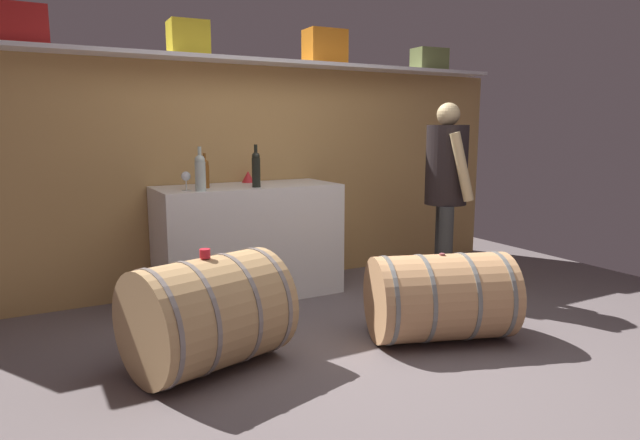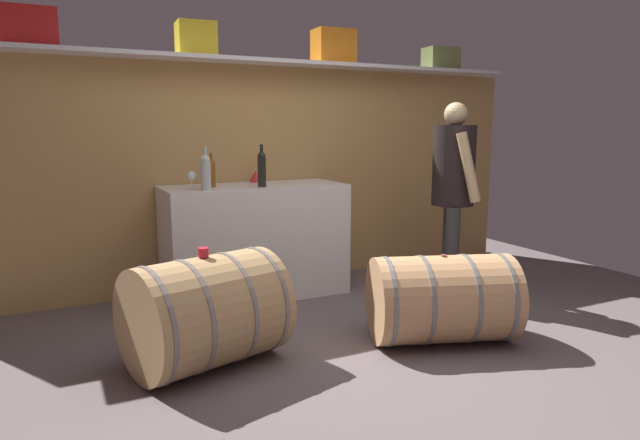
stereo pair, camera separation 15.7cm
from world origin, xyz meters
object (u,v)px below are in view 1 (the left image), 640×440
toolcase_yellow (188,38)px  work_cabinet (249,241)px  tasting_cup (205,253)px  toolcase_orange (325,47)px  winemaker_pouring (447,179)px  red_funnel (248,177)px  wine_barrel_near (208,313)px  wine_barrel_far (440,297)px  wine_bottle_amber (205,173)px  wine_glass (186,177)px  toolcase_olive (429,60)px  wine_bottle_clear (200,172)px  wine_bottle_dark (256,168)px  toolcase_red (16,25)px

toolcase_yellow → work_cabinet: bearing=-27.9°
tasting_cup → toolcase_orange: bearing=42.1°
work_cabinet → winemaker_pouring: bearing=-29.0°
red_funnel → wine_barrel_near: 1.80m
wine_barrel_near → wine_barrel_far: wine_barrel_near is taller
wine_bottle_amber → toolcase_yellow: bearing=94.6°
toolcase_yellow → wine_barrel_near: size_ratio=0.30×
toolcase_orange → red_funnel: bearing=-177.8°
tasting_cup → wine_glass: bearing=79.5°
toolcase_olive → wine_barrel_near: size_ratio=0.33×
work_cabinet → red_funnel: size_ratio=13.54×
wine_barrel_far → winemaker_pouring: winemaker_pouring is taller
toolcase_olive → wine_barrel_near: 3.61m
toolcase_orange → wine_glass: bearing=-163.1°
work_cabinet → wine_bottle_clear: wine_bottle_clear is taller
tasting_cup → wine_bottle_dark: bearing=54.3°
wine_bottle_dark → wine_bottle_clear: wine_bottle_dark is taller
wine_bottle_dark → wine_bottle_clear: (-0.47, -0.05, -0.01)m
wine_bottle_dark → wine_barrel_far: bearing=-61.5°
toolcase_yellow → work_cabinet: toolcase_yellow is taller
wine_bottle_amber → wine_barrel_near: wine_bottle_amber is taller
red_funnel → wine_bottle_clear: bearing=-141.2°
toolcase_orange → toolcase_olive: bearing=2.3°
wine_glass → wine_barrel_near: size_ratio=0.15×
wine_barrel_near → wine_bottle_clear: bearing=58.4°
wine_bottle_clear → winemaker_pouring: (1.89, -0.58, -0.09)m
work_cabinet → wine_bottle_clear: bearing=-154.5°
wine_bottle_amber → wine_bottle_clear: (-0.09, -0.19, 0.02)m
toolcase_olive → winemaker_pouring: (-0.63, -1.02, -1.09)m
toolcase_red → wine_bottle_dark: (1.59, -0.40, -1.02)m
wine_bottle_amber → work_cabinet: bearing=4.2°
work_cabinet → wine_bottle_clear: 0.79m
toolcase_orange → wine_bottle_amber: toolcase_orange is taller
wine_barrel_far → toolcase_red: bearing=161.9°
toolcase_orange → wine_barrel_near: toolcase_orange is taller
tasting_cup → wine_bottle_clear: bearing=74.0°
wine_glass → wine_barrel_far: (1.30, -1.40, -0.75)m
toolcase_orange → red_funnel: (-0.76, 0.00, -1.13)m
work_cabinet → wine_bottle_dark: wine_bottle_dark is taller
red_funnel → wine_barrel_near: size_ratio=0.11×
wine_bottle_clear → wine_glass: wine_bottle_clear is taller
tasting_cup → winemaker_pouring: size_ratio=0.04×
winemaker_pouring → toolcase_orange: bearing=-114.7°
wine_bottle_amber → winemaker_pouring: 1.96m
work_cabinet → wine_barrel_near: work_cabinet is taller
work_cabinet → wine_barrel_near: size_ratio=1.49×
toolcase_yellow → work_cabinet: (0.38, -0.23, -1.63)m
wine_bottle_amber → winemaker_pouring: bearing=-23.2°
wine_glass → winemaker_pouring: (1.98, -0.66, -0.05)m
wine_bottle_amber → wine_barrel_near: (-0.38, -1.20, -0.72)m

